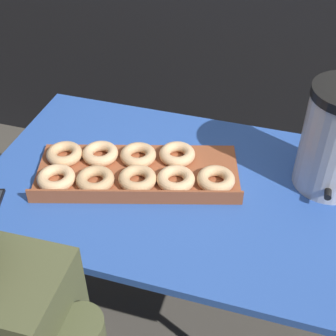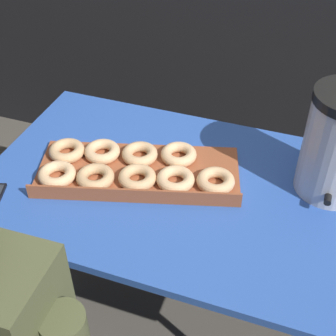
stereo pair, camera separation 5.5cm
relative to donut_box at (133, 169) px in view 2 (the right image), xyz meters
name	(u,v)px [view 2 (the right image)]	position (x,y,z in m)	size (l,w,h in m)	color
ground_plane	(178,312)	(0.17, 0.00, -0.74)	(12.00, 12.00, 0.00)	#4C473F
folding_table	(181,196)	(0.17, 0.00, -0.07)	(1.28, 0.79, 0.72)	#2D56B2
donut_box	(133,169)	(0.00, 0.00, 0.00)	(0.71, 0.45, 0.05)	brown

